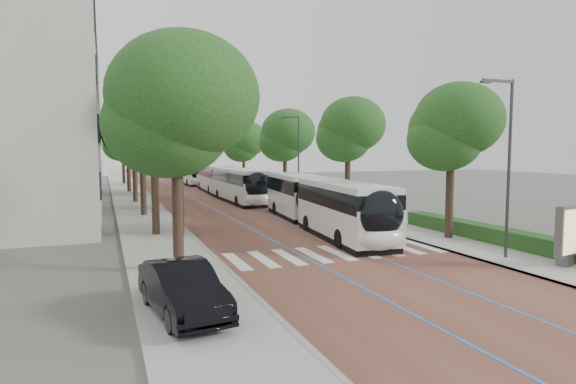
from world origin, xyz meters
name	(u,v)px	position (x,y,z in m)	size (l,w,h in m)	color
ground	(342,258)	(0.00, 0.00, 0.00)	(160.00, 160.00, 0.00)	#51544C
road	(193,190)	(0.00, 40.00, 0.01)	(11.00, 140.00, 0.02)	brown
sidewalk_left	(129,192)	(-7.50, 40.00, 0.06)	(4.00, 140.00, 0.12)	#9B9992
sidewalk_right	(251,188)	(7.50, 40.00, 0.06)	(4.00, 140.00, 0.12)	#9B9992
kerb_left	(146,191)	(-5.60, 40.00, 0.06)	(0.20, 140.00, 0.14)	gray
kerb_right	(237,189)	(5.60, 40.00, 0.06)	(0.20, 140.00, 0.14)	gray
zebra_crossing	(337,253)	(0.20, 1.00, 0.03)	(10.55, 3.60, 0.01)	silver
lane_line_left	(180,191)	(-1.60, 40.00, 0.02)	(0.12, 126.00, 0.01)	blue
lane_line_right	(206,190)	(1.60, 40.00, 0.02)	(0.12, 126.00, 0.01)	blue
hedge	(495,235)	(9.10, 0.00, 0.52)	(1.20, 14.00, 0.80)	#1A4618
streetlight_near	(506,154)	(6.62, -3.00, 4.82)	(1.82, 0.20, 8.00)	#313134
streetlight_far	(297,152)	(6.62, 22.00, 4.82)	(1.82, 0.20, 8.00)	#313134
lamp_post_left	(182,166)	(-6.10, 8.00, 4.12)	(0.14, 0.14, 8.00)	#313134
trees_left	(135,130)	(-7.50, 26.44, 6.84)	(6.12, 61.02, 9.73)	black
trees_right	(295,139)	(7.70, 25.13, 6.14)	(5.74, 47.28, 8.75)	black
lead_bus	(321,203)	(2.59, 7.96, 1.63)	(4.19, 18.55, 3.20)	black
bus_queued_0	(240,186)	(1.84, 24.58, 1.62)	(2.62, 12.42, 3.20)	silver
bus_queued_1	(215,178)	(2.11, 37.11, 1.62)	(3.02, 12.49, 3.20)	silver
bus_queued_2	(191,173)	(1.65, 50.77, 1.62)	(2.95, 12.48, 3.20)	silver
bus_queued_3	(182,170)	(2.30, 64.16, 1.62)	(3.14, 12.51, 3.20)	silver
ad_panel	(566,235)	(7.84, -5.18, 1.46)	(1.27, 0.58, 2.55)	#59595B
parked_car	(183,289)	(-8.17, -5.47, 0.90)	(1.65, 4.73, 1.56)	black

